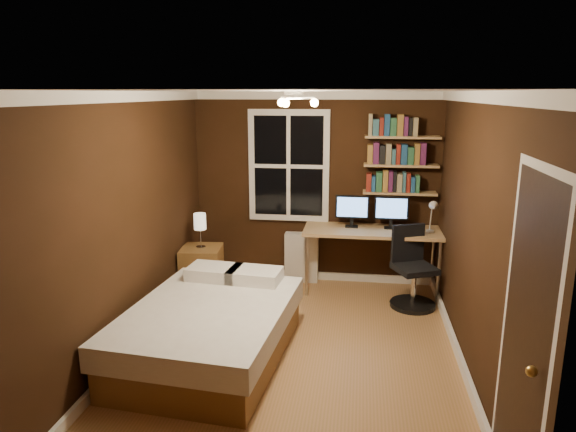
# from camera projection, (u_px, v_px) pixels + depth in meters

# --- Properties ---
(floor) EXTENTS (4.20, 4.20, 0.00)m
(floor) POSITION_uv_depth(u_px,v_px,m) (294.00, 353.00, 5.03)
(floor) COLOR olive
(floor) RESTS_ON ground
(wall_back) EXTENTS (3.20, 0.04, 2.50)m
(wall_back) POSITION_uv_depth(u_px,v_px,m) (315.00, 189.00, 6.76)
(wall_back) COLOR black
(wall_back) RESTS_ON ground
(wall_left) EXTENTS (0.04, 4.20, 2.50)m
(wall_left) POSITION_uv_depth(u_px,v_px,m) (131.00, 224.00, 4.96)
(wall_left) COLOR black
(wall_left) RESTS_ON ground
(wall_right) EXTENTS (0.04, 4.20, 2.50)m
(wall_right) POSITION_uv_depth(u_px,v_px,m) (475.00, 236.00, 4.52)
(wall_right) COLOR black
(wall_right) RESTS_ON ground
(ceiling) EXTENTS (3.20, 4.20, 0.02)m
(ceiling) POSITION_uv_depth(u_px,v_px,m) (295.00, 91.00, 4.45)
(ceiling) COLOR white
(ceiling) RESTS_ON wall_back
(window) EXTENTS (1.06, 0.06, 1.46)m
(window) POSITION_uv_depth(u_px,v_px,m) (289.00, 166.00, 6.71)
(window) COLOR white
(window) RESTS_ON wall_back
(door) EXTENTS (0.03, 0.82, 2.05)m
(door) POSITION_uv_depth(u_px,v_px,m) (523.00, 342.00, 3.08)
(door) COLOR black
(door) RESTS_ON ground
(door_knob) EXTENTS (0.06, 0.06, 0.06)m
(door_knob) POSITION_uv_depth(u_px,v_px,m) (532.00, 371.00, 2.80)
(door_knob) COLOR gold
(door_knob) RESTS_ON door
(ceiling_fixture) EXTENTS (0.44, 0.44, 0.18)m
(ceiling_fixture) POSITION_uv_depth(u_px,v_px,m) (294.00, 103.00, 4.38)
(ceiling_fixture) COLOR beige
(ceiling_fixture) RESTS_ON ceiling
(bookshelf_lower) EXTENTS (0.92, 0.22, 0.03)m
(bookshelf_lower) POSITION_uv_depth(u_px,v_px,m) (399.00, 193.00, 6.50)
(bookshelf_lower) COLOR tan
(bookshelf_lower) RESTS_ON wall_back
(books_row_lower) EXTENTS (0.66, 0.16, 0.23)m
(books_row_lower) POSITION_uv_depth(u_px,v_px,m) (400.00, 183.00, 6.47)
(books_row_lower) COLOR maroon
(books_row_lower) RESTS_ON bookshelf_lower
(bookshelf_middle) EXTENTS (0.92, 0.22, 0.03)m
(bookshelf_middle) POSITION_uv_depth(u_px,v_px,m) (401.00, 165.00, 6.41)
(bookshelf_middle) COLOR tan
(bookshelf_middle) RESTS_ON wall_back
(books_row_middle) EXTENTS (0.60, 0.16, 0.23)m
(books_row_middle) POSITION_uv_depth(u_px,v_px,m) (401.00, 155.00, 6.38)
(books_row_middle) COLOR navy
(books_row_middle) RESTS_ON bookshelf_middle
(bookshelf_upper) EXTENTS (0.92, 0.22, 0.03)m
(bookshelf_upper) POSITION_uv_depth(u_px,v_px,m) (402.00, 137.00, 6.33)
(bookshelf_upper) COLOR tan
(bookshelf_upper) RESTS_ON wall_back
(books_row_upper) EXTENTS (0.54, 0.16, 0.23)m
(books_row_upper) POSITION_uv_depth(u_px,v_px,m) (403.00, 126.00, 6.30)
(books_row_upper) COLOR #285F3D
(books_row_upper) RESTS_ON bookshelf_upper
(bed) EXTENTS (1.58, 2.07, 0.66)m
(bed) POSITION_uv_depth(u_px,v_px,m) (211.00, 330.00, 4.89)
(bed) COLOR brown
(bed) RESTS_ON ground
(nightstand) EXTENTS (0.54, 0.54, 0.61)m
(nightstand) POSITION_uv_depth(u_px,v_px,m) (202.00, 271.00, 6.45)
(nightstand) COLOR brown
(nightstand) RESTS_ON ground
(bedside_lamp) EXTENTS (0.15, 0.15, 0.43)m
(bedside_lamp) POSITION_uv_depth(u_px,v_px,m) (200.00, 231.00, 6.32)
(bedside_lamp) COLOR beige
(bedside_lamp) RESTS_ON nightstand
(radiator) EXTENTS (0.44, 0.16, 0.67)m
(radiator) POSITION_uv_depth(u_px,v_px,m) (302.00, 257.00, 6.89)
(radiator) COLOR beige
(radiator) RESTS_ON ground
(desk) EXTENTS (1.71, 0.64, 0.81)m
(desk) POSITION_uv_depth(u_px,v_px,m) (372.00, 234.00, 6.44)
(desk) COLOR tan
(desk) RESTS_ON ground
(monitor_left) EXTENTS (0.43, 0.12, 0.41)m
(monitor_left) POSITION_uv_depth(u_px,v_px,m) (352.00, 211.00, 6.50)
(monitor_left) COLOR black
(monitor_left) RESTS_ON desk
(monitor_right) EXTENTS (0.43, 0.12, 0.41)m
(monitor_right) POSITION_uv_depth(u_px,v_px,m) (391.00, 213.00, 6.43)
(monitor_right) COLOR black
(monitor_right) RESTS_ON desk
(desk_lamp) EXTENTS (0.14, 0.32, 0.44)m
(desk_lamp) POSITION_uv_depth(u_px,v_px,m) (432.00, 216.00, 6.19)
(desk_lamp) COLOR silver
(desk_lamp) RESTS_ON desk
(office_chair) EXTENTS (0.57, 0.57, 0.96)m
(office_chair) POSITION_uv_depth(u_px,v_px,m) (412.00, 276.00, 6.08)
(office_chair) COLOR black
(office_chair) RESTS_ON ground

